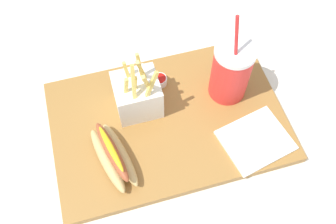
{
  "coord_description": "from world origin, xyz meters",
  "views": [
    {
      "loc": [
        0.11,
        0.38,
        0.73
      ],
      "look_at": [
        0.0,
        0.0,
        0.05
      ],
      "focal_mm": 39.96,
      "sensor_mm": 36.0,
      "label": 1
    }
  ],
  "objects_px": {
    "hot_dog_1": "(113,156)",
    "ketchup_cup_1": "(142,71)",
    "soda_cup": "(231,71)",
    "fries_basket": "(137,95)",
    "napkin_stack": "(256,140)",
    "ketchup_cup_2": "(160,80)"
  },
  "relations": [
    {
      "from": "soda_cup",
      "to": "ketchup_cup_1",
      "type": "height_order",
      "value": "soda_cup"
    },
    {
      "from": "hot_dog_1",
      "to": "ketchup_cup_1",
      "type": "bearing_deg",
      "value": -118.38
    },
    {
      "from": "fries_basket",
      "to": "napkin_stack",
      "type": "distance_m",
      "value": 0.27
    },
    {
      "from": "ketchup_cup_2",
      "to": "fries_basket",
      "type": "bearing_deg",
      "value": 37.66
    },
    {
      "from": "fries_basket",
      "to": "napkin_stack",
      "type": "bearing_deg",
      "value": 145.07
    },
    {
      "from": "fries_basket",
      "to": "napkin_stack",
      "type": "relative_size",
      "value": 1.22
    },
    {
      "from": "soda_cup",
      "to": "hot_dog_1",
      "type": "bearing_deg",
      "value": 19.68
    },
    {
      "from": "hot_dog_1",
      "to": "napkin_stack",
      "type": "bearing_deg",
      "value": 172.84
    },
    {
      "from": "ketchup_cup_2",
      "to": "napkin_stack",
      "type": "xyz_separation_m",
      "value": [
        -0.15,
        0.2,
        -0.01
      ]
    },
    {
      "from": "fries_basket",
      "to": "ketchup_cup_1",
      "type": "xyz_separation_m",
      "value": [
        -0.03,
        -0.08,
        -0.04
      ]
    },
    {
      "from": "ketchup_cup_1",
      "to": "hot_dog_1",
      "type": "bearing_deg",
      "value": 61.62
    },
    {
      "from": "soda_cup",
      "to": "ketchup_cup_2",
      "type": "bearing_deg",
      "value": -23.43
    },
    {
      "from": "soda_cup",
      "to": "ketchup_cup_2",
      "type": "height_order",
      "value": "soda_cup"
    },
    {
      "from": "soda_cup",
      "to": "ketchup_cup_2",
      "type": "xyz_separation_m",
      "value": [
        0.14,
        -0.06,
        -0.06
      ]
    },
    {
      "from": "fries_basket",
      "to": "hot_dog_1",
      "type": "distance_m",
      "value": 0.14
    },
    {
      "from": "fries_basket",
      "to": "ketchup_cup_1",
      "type": "bearing_deg",
      "value": -108.87
    },
    {
      "from": "hot_dog_1",
      "to": "ketchup_cup_1",
      "type": "height_order",
      "value": "hot_dog_1"
    },
    {
      "from": "hot_dog_1",
      "to": "ketchup_cup_1",
      "type": "distance_m",
      "value": 0.22
    },
    {
      "from": "soda_cup",
      "to": "ketchup_cup_1",
      "type": "relative_size",
      "value": 6.99
    },
    {
      "from": "soda_cup",
      "to": "napkin_stack",
      "type": "distance_m",
      "value": 0.15
    },
    {
      "from": "fries_basket",
      "to": "ketchup_cup_2",
      "type": "height_order",
      "value": "fries_basket"
    },
    {
      "from": "hot_dog_1",
      "to": "ketchup_cup_2",
      "type": "distance_m",
      "value": 0.21
    }
  ]
}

